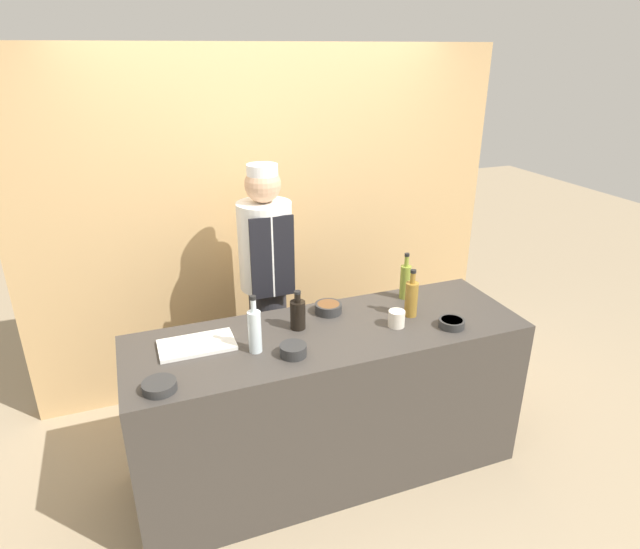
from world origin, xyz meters
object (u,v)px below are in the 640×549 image
chef_center (267,285)px  bottle_clear (255,330)px  bottle_vinegar (411,298)px  bottle_oil (405,281)px  sauce_bowl_green (293,350)px  bottle_soy (298,314)px  sauce_bowl_white (159,386)px  cutting_board (197,345)px  sauce_bowl_brown (328,308)px  cup_cream (397,319)px  sauce_bowl_yellow (452,323)px

chef_center → bottle_clear: bearing=-109.7°
bottle_clear → bottle_vinegar: size_ratio=1.09×
bottle_oil → chef_center: bearing=148.4°
sauce_bowl_green → bottle_soy: bottle_soy is taller
sauce_bowl_white → bottle_clear: size_ratio=0.50×
bottle_vinegar → chef_center: bearing=134.3°
sauce_bowl_white → bottle_oil: bottle_oil is taller
sauce_bowl_green → bottle_soy: size_ratio=0.61×
sauce_bowl_white → bottle_soy: 0.84m
cutting_board → bottle_clear: bottle_clear is taller
sauce_bowl_green → sauce_bowl_brown: bearing=48.0°
sauce_bowl_brown → bottle_vinegar: 0.48m
sauce_bowl_white → bottle_vinegar: 1.45m
bottle_vinegar → sauce_bowl_green: bearing=-167.2°
cutting_board → chef_center: chef_center is taller
bottle_oil → cup_cream: size_ratio=3.18×
sauce_bowl_yellow → chef_center: bearing=132.5°
sauce_bowl_yellow → bottle_vinegar: size_ratio=0.50×
bottle_soy → sauce_bowl_green: bearing=-113.3°
sauce_bowl_green → bottle_oil: bottle_oil is taller
sauce_bowl_yellow → bottle_clear: 1.09m
sauce_bowl_green → sauce_bowl_yellow: bearing=-1.8°
sauce_bowl_yellow → bottle_clear: bottle_clear is taller
sauce_bowl_brown → bottle_soy: bearing=-153.1°
sauce_bowl_yellow → bottle_oil: bearing=98.2°
bottle_oil → bottle_vinegar: bottle_oil is taller
sauce_bowl_green → cutting_board: bearing=149.8°
sauce_bowl_yellow → bottle_soy: 0.85m
sauce_bowl_yellow → sauce_bowl_green: sauce_bowl_green is taller
bottle_soy → bottle_oil: (0.74, 0.13, 0.03)m
cutting_board → bottle_clear: size_ratio=1.25×
bottle_clear → cup_cream: size_ratio=3.36×
sauce_bowl_yellow → chef_center: chef_center is taller
sauce_bowl_yellow → sauce_bowl_white: (-1.57, -0.04, -0.00)m
chef_center → bottle_vinegar: bearing=-45.7°
sauce_bowl_green → chef_center: chef_center is taller
sauce_bowl_white → cup_cream: cup_cream is taller
sauce_bowl_white → bottle_oil: size_ratio=0.53×
sauce_bowl_yellow → bottle_oil: bottle_oil is taller
bottle_clear → sauce_bowl_green: bearing=-32.5°
bottle_oil → bottle_vinegar: 0.24m
cutting_board → chef_center: size_ratio=0.22×
bottle_oil → cup_cream: bottle_oil is taller
cup_cream → bottle_clear: bearing=178.8°
sauce_bowl_white → cup_cream: bearing=7.1°
cutting_board → chef_center: bearing=47.8°
sauce_bowl_brown → sauce_bowl_green: sauce_bowl_green is taller
sauce_bowl_white → bottle_vinegar: bearing=9.7°
bottle_clear → bottle_vinegar: bottle_clear is taller
sauce_bowl_brown → bottle_clear: bearing=-152.0°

